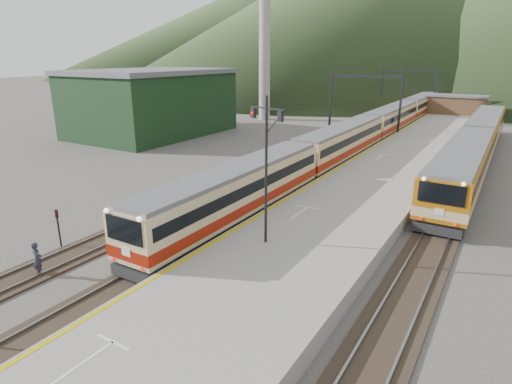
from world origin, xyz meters
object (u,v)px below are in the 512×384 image
Objects in this scene: main_train at (371,130)px; worker at (37,259)px; second_train at (476,143)px; signal_mast at (266,157)px.

worker is (-4.54, -39.34, -1.02)m from main_train.
main_train is at bearing 164.22° from second_train.
signal_mast is (4.16, -32.01, 3.69)m from main_train.
second_train is at bearing -105.61° from worker.
second_train is 29.88m from signal_mast.
signal_mast is 12.31m from worker.
main_train is 32.49m from signal_mast.
main_train is 1.77× the size of second_train.
second_train is 24.11× the size of worker.
signal_mast reaches higher than main_train.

